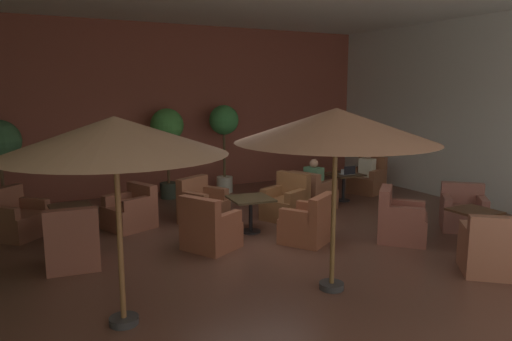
% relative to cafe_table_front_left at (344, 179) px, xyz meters
% --- Properties ---
extents(ground_plane, '(10.79, 9.80, 0.02)m').
position_rel_cafe_table_front_left_xyz_m(ground_plane, '(-3.03, -1.95, -0.52)').
color(ground_plane, brown).
extents(wall_back_brick, '(10.79, 0.08, 4.08)m').
position_rel_cafe_table_front_left_xyz_m(wall_back_brick, '(-3.03, 2.91, 1.53)').
color(wall_back_brick, brown).
rests_on(wall_back_brick, ground_plane).
extents(wall_right_plain, '(0.08, 9.80, 4.08)m').
position_rel_cafe_table_front_left_xyz_m(wall_right_plain, '(2.32, -1.95, 1.53)').
color(wall_right_plain, silver).
rests_on(wall_right_plain, ground_plane).
extents(cafe_table_front_left, '(0.74, 0.74, 0.63)m').
position_rel_cafe_table_front_left_xyz_m(cafe_table_front_left, '(0.00, 0.00, 0.00)').
color(cafe_table_front_left, black).
rests_on(cafe_table_front_left, ground_plane).
extents(armchair_front_left_north, '(0.93, 0.93, 0.89)m').
position_rel_cafe_table_front_left_xyz_m(armchair_front_left_north, '(1.07, 0.42, -0.20)').
color(armchair_front_left_north, brown).
rests_on(armchair_front_left_north, ground_plane).
extents(armchair_front_left_east, '(0.98, 0.95, 0.83)m').
position_rel_cafe_table_front_left_xyz_m(armchair_front_left_east, '(-1.09, -0.33, -0.20)').
color(armchair_front_left_east, brown).
rests_on(armchair_front_left_east, ground_plane).
extents(cafe_table_front_right, '(0.67, 0.67, 0.63)m').
position_rel_cafe_table_front_left_xyz_m(cafe_table_front_right, '(-5.90, -0.36, -0.04)').
color(cafe_table_front_right, black).
rests_on(cafe_table_front_right, ground_plane).
extents(armchair_front_right_north, '(0.99, 0.96, 0.80)m').
position_rel_cafe_table_front_left_xyz_m(armchair_front_right_north, '(-4.83, 0.07, -0.21)').
color(armchair_front_right_north, brown).
rests_on(armchair_front_right_north, ground_plane).
extents(armchair_front_right_east, '(1.13, 1.13, 0.85)m').
position_rel_cafe_table_front_left_xyz_m(armchair_front_right_east, '(-6.73, 0.47, -0.21)').
color(armchair_front_right_east, brown).
rests_on(armchair_front_right_east, ground_plane).
extents(armchair_front_right_south, '(0.80, 0.86, 0.92)m').
position_rel_cafe_table_front_left_xyz_m(armchair_front_right_south, '(-6.03, -1.51, -0.18)').
color(armchair_front_right_south, brown).
rests_on(armchair_front_right_south, ground_plane).
extents(cafe_table_mid_center, '(0.66, 0.66, 0.63)m').
position_rel_cafe_table_front_left_xyz_m(cafe_table_mid_center, '(-0.22, -3.63, -0.05)').
color(cafe_table_mid_center, black).
rests_on(cafe_table_mid_center, ground_plane).
extents(armchair_mid_center_north, '(1.04, 1.04, 0.88)m').
position_rel_cafe_table_front_left_xyz_m(armchair_mid_center_north, '(-0.94, -4.49, -0.19)').
color(armchair_mid_center_north, '#8F563D').
rests_on(armchair_mid_center_north, ground_plane).
extents(armchair_mid_center_south, '(1.06, 1.06, 0.81)m').
position_rel_cafe_table_front_left_xyz_m(armchair_mid_center_south, '(0.55, -2.81, -0.21)').
color(armchair_mid_center_south, brown).
rests_on(armchair_mid_center_south, ground_plane).
extents(armchair_mid_center_west, '(1.04, 1.04, 0.90)m').
position_rel_cafe_table_front_left_xyz_m(armchair_mid_center_west, '(-0.99, -2.81, -0.18)').
color(armchair_mid_center_west, brown).
rests_on(armchair_mid_center_west, ground_plane).
extents(cafe_table_rear_right, '(0.79, 0.79, 0.63)m').
position_rel_cafe_table_front_left_xyz_m(cafe_table_rear_right, '(-2.99, -1.18, -0.02)').
color(cafe_table_rear_right, black).
rests_on(cafe_table_rear_right, ground_plane).
extents(armchair_rear_right_north, '(1.01, 0.99, 0.86)m').
position_rel_cafe_table_front_left_xyz_m(armchair_rear_right_north, '(-3.53, -0.19, -0.19)').
color(armchair_rear_right_north, brown).
rests_on(armchair_rear_right_north, ground_plane).
extents(armchair_rear_right_east, '(0.98, 0.99, 0.89)m').
position_rel_cafe_table_front_left_xyz_m(armchair_rear_right_east, '(-3.99, -1.71, -0.20)').
color(armchair_rear_right_east, brown).
rests_on(armchair_rear_right_east, ground_plane).
extents(armchair_rear_right_south, '(1.03, 1.01, 0.83)m').
position_rel_cafe_table_front_left_xyz_m(armchair_rear_right_south, '(-2.39, -2.14, -0.21)').
color(armchair_rear_right_south, brown).
rests_on(armchair_rear_right_south, ground_plane).
extents(armchair_rear_right_west, '(1.00, 0.97, 0.89)m').
position_rel_cafe_table_front_left_xyz_m(armchair_rear_right_west, '(-1.96, -0.70, -0.19)').
color(armchair_rear_right_west, brown).
rests_on(armchair_rear_right_west, ground_plane).
extents(patio_umbrella_tall_red, '(2.34, 2.34, 2.27)m').
position_rel_cafe_table_front_left_xyz_m(patio_umbrella_tall_red, '(-5.78, -3.58, 1.55)').
color(patio_umbrella_tall_red, '#2D2D2D').
rests_on(patio_umbrella_tall_red, ground_plane).
extents(patio_umbrella_center_beige, '(2.49, 2.49, 2.32)m').
position_rel_cafe_table_front_left_xyz_m(patio_umbrella_center_beige, '(-3.20, -3.88, 1.58)').
color(patio_umbrella_center_beige, '#2D2D2D').
rests_on(patio_umbrella_center_beige, ground_plane).
extents(potted_tree_mid_left, '(0.76, 0.76, 2.10)m').
position_rel_cafe_table_front_left_xyz_m(potted_tree_mid_left, '(-3.45, 2.13, 1.00)').
color(potted_tree_mid_left, '#31392D').
rests_on(potted_tree_mid_left, ground_plane).
extents(potted_tree_mid_right, '(0.72, 0.72, 2.15)m').
position_rel_cafe_table_front_left_xyz_m(potted_tree_mid_right, '(-2.04, 2.10, 1.04)').
color(potted_tree_mid_right, beige).
rests_on(potted_tree_mid_right, ground_plane).
extents(patron_blue_shirt, '(0.34, 0.43, 0.67)m').
position_rel_cafe_table_front_left_xyz_m(patron_blue_shirt, '(-1.05, -0.32, 0.19)').
color(patron_blue_shirt, '#517D57').
rests_on(patron_blue_shirt, ground_plane).
extents(patron_by_window, '(0.34, 0.42, 0.64)m').
position_rel_cafe_table_front_left_xyz_m(patron_by_window, '(1.02, 0.40, 0.18)').
color(patron_by_window, silver).
rests_on(patron_by_window, ground_plane).
extents(iced_drink_cup, '(0.08, 0.08, 0.11)m').
position_rel_cafe_table_front_left_xyz_m(iced_drink_cup, '(-0.06, -0.03, 0.17)').
color(iced_drink_cup, white).
rests_on(iced_drink_cup, cafe_table_front_left).
extents(open_laptop, '(0.31, 0.23, 0.20)m').
position_rel_cafe_table_front_left_xyz_m(open_laptop, '(0.02, -0.13, 0.17)').
color(open_laptop, '#9EA0A5').
rests_on(open_laptop, cafe_table_front_left).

